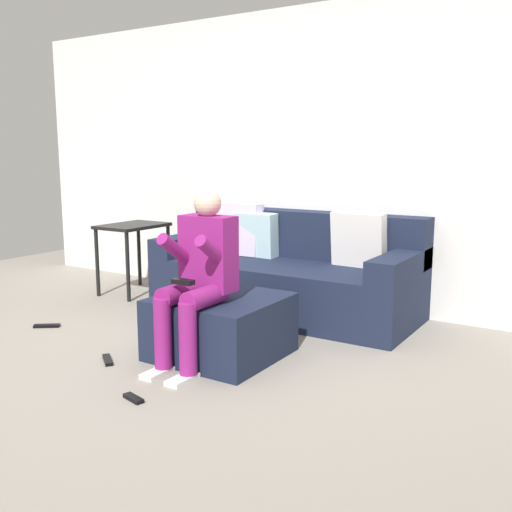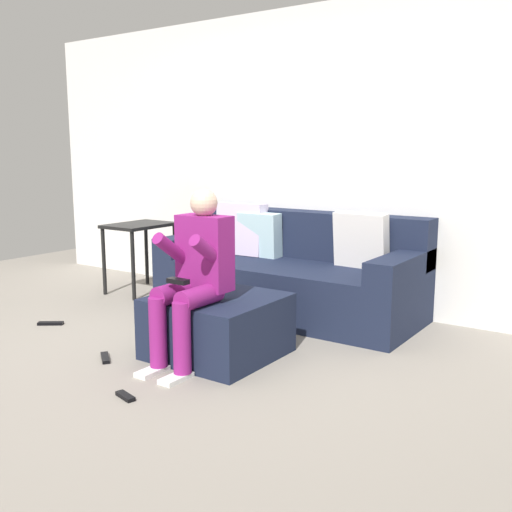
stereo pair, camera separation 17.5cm
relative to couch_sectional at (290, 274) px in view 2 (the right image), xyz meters
name	(u,v)px [view 2 (the right image)]	position (x,y,z in m)	size (l,w,h in m)	color
ground_plane	(144,360)	(-0.16, -1.56, -0.33)	(8.08, 8.08, 0.00)	gray
wall_back	(301,158)	(-0.16, 0.44, 0.95)	(6.21, 0.10, 2.56)	white
couch_sectional	(290,274)	(0.00, 0.00, 0.00)	(2.19, 0.92, 0.89)	#192138
ottoman	(217,326)	(0.17, -1.20, -0.13)	(0.77, 0.75, 0.40)	#192138
person_seated	(194,272)	(0.14, -1.40, 0.27)	(0.36, 0.60, 1.11)	#8C1E72
side_table	(139,235)	(-1.57, -0.19, 0.23)	(0.45, 0.62, 0.66)	black
remote_near_ottoman	(125,396)	(0.18, -2.04, -0.32)	(0.15, 0.05, 0.02)	black
remote_by_storage_bin	(105,358)	(-0.38, -1.69, -0.32)	(0.19, 0.05, 0.02)	black
remote_under_side_table	(51,323)	(-1.35, -1.40, -0.32)	(0.20, 0.05, 0.02)	black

